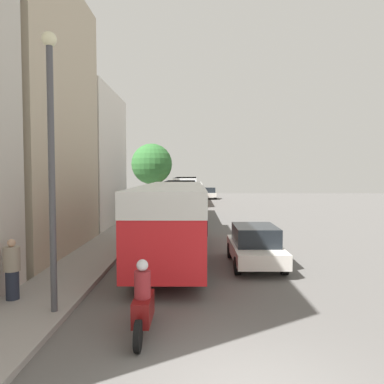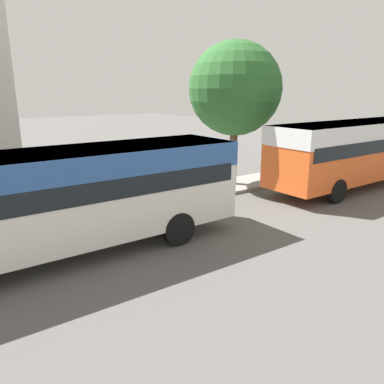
# 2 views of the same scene
# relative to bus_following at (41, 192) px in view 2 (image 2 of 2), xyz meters

# --- Properties ---
(bus_following) EXTENTS (2.55, 11.32, 2.92)m
(bus_following) POSITION_rel_bus_following_xyz_m (0.00, 0.00, 0.00)
(bus_following) COLOR silver
(bus_following) RESTS_ON ground_plane
(bus_third_in_line) EXTENTS (2.51, 10.79, 3.07)m
(bus_third_in_line) POSITION_rel_bus_following_xyz_m (0.18, 14.43, 0.09)
(bus_third_in_line) COLOR #EA5B23
(bus_third_in_line) RESTS_ON ground_plane
(street_tree) EXTENTS (4.18, 4.18, 6.46)m
(street_tree) POSITION_rel_bus_following_xyz_m (-3.21, 9.45, 2.60)
(street_tree) COLOR brown
(street_tree) RESTS_ON sidewalk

